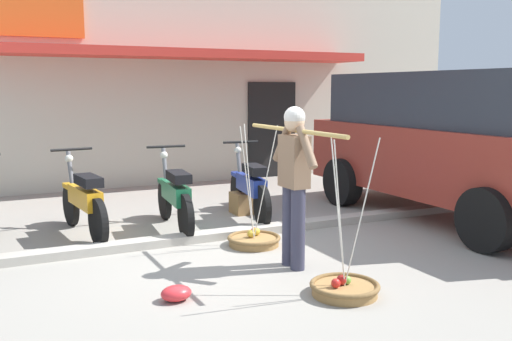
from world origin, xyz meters
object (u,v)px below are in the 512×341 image
fruit_vendor (294,176)px  fruit_basket_left_side (254,239)px  motorcycle_third_in_row (175,196)px  plastic_litter_bag (176,293)px  parked_truck (455,140)px  motorcycle_second_in_row (84,201)px  motorcycle_end_of_row (250,188)px  fruit_basket_right_side (344,287)px  wooden_crate (247,203)px

fruit_vendor → fruit_basket_left_side: 1.30m
motorcycle_third_in_row → plastic_litter_bag: 2.63m
parked_truck → plastic_litter_bag: 4.97m
fruit_basket_left_side → motorcycle_second_in_row: (-1.76, 1.36, 0.38)m
motorcycle_second_in_row → motorcycle_third_in_row: bearing=-9.4°
motorcycle_third_in_row → motorcycle_end_of_row: 1.18m
fruit_vendor → motorcycle_second_in_row: size_ratio=1.02×
fruit_basket_right_side → motorcycle_end_of_row: bearing=80.6°
fruit_vendor → fruit_basket_right_side: size_ratio=1.27×
parked_truck → wooden_crate: parked_truck is taller
fruit_basket_left_side → motorcycle_second_in_row: size_ratio=0.80×
fruit_basket_right_side → motorcycle_end_of_row: size_ratio=0.80×
motorcycle_third_in_row → wooden_crate: bearing=20.8°
fruit_basket_right_side → wooden_crate: (0.63, 3.51, 0.09)m
parked_truck → motorcycle_second_in_row: bearing=165.8°
motorcycle_second_in_row → motorcycle_end_of_row: bearing=-1.0°
fruit_basket_right_side → fruit_basket_left_side: bearing=91.1°
fruit_basket_left_side → motorcycle_end_of_row: fruit_basket_left_side is taller
fruit_vendor → motorcycle_third_in_row: 2.25m
motorcycle_third_in_row → motorcycle_end_of_row: same height
motorcycle_third_in_row → parked_truck: 4.07m
motorcycle_second_in_row → wooden_crate: (2.43, 0.30, -0.29)m
fruit_basket_right_side → plastic_litter_bag: (-1.43, 0.53, -0.00)m
motorcycle_third_in_row → parked_truck: size_ratio=0.38×
motorcycle_second_in_row → plastic_litter_bag: bearing=-82.2°
motorcycle_end_of_row → fruit_vendor: bearing=-103.6°
parked_truck → wooden_crate: (-2.58, 1.56, -0.97)m
parked_truck → fruit_vendor: bearing=-162.4°
fruit_basket_right_side → motorcycle_third_in_row: size_ratio=0.80×
fruit_vendor → wooden_crate: fruit_vendor is taller
fruit_basket_right_side → plastic_litter_bag: bearing=159.6°
fruit_vendor → wooden_crate: (0.65, 2.58, -0.82)m
motorcycle_end_of_row → motorcycle_second_in_row: bearing=179.0°
fruit_basket_right_side → wooden_crate: 3.56m
fruit_vendor → motorcycle_end_of_row: fruit_vendor is taller
fruit_basket_left_side → motorcycle_second_in_row: fruit_basket_left_side is taller
fruit_basket_left_side → motorcycle_third_in_row: bearing=117.7°
plastic_litter_bag → fruit_basket_left_side: bearing=43.3°
fruit_vendor → fruit_basket_left_side: (-0.02, 0.93, -0.90)m
parked_truck → plastic_litter_bag: bearing=-163.1°
parked_truck → wooden_crate: bearing=148.9°
fruit_basket_right_side → motorcycle_second_in_row: fruit_basket_right_side is taller
parked_truck → wooden_crate: size_ratio=10.94×
parked_truck → plastic_litter_bag: parked_truck is taller
motorcycle_end_of_row → parked_truck: bearing=-24.5°
motorcycle_end_of_row → plastic_litter_bag: (-1.96, -2.63, -0.38)m
fruit_vendor → parked_truck: parked_truck is taller
fruit_basket_left_side → motorcycle_second_in_row: bearing=142.3°
motorcycle_third_in_row → wooden_crate: size_ratio=4.14×
motorcycle_second_in_row → plastic_litter_bag: size_ratio=6.49×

